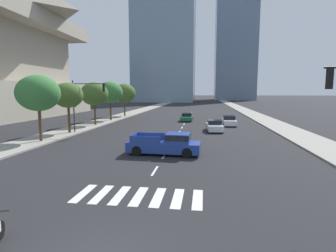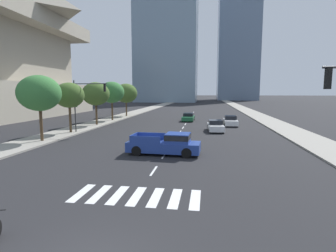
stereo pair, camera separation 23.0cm
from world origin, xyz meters
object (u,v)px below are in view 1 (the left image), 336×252
(street_tree_nearest, at_px, (38,93))
(sedan_green_2, at_px, (187,117))
(sedan_white_0, at_px, (214,126))
(sedan_white_1, at_px, (229,121))
(street_tree_fourth, at_px, (110,92))
(street_tree_fifth, at_px, (124,93))
(street_tree_second, at_px, (68,95))
(street_tree_third, at_px, (94,94))
(pickup_truck, at_px, (167,144))
(traffic_signal_far, at_px, (85,97))

(street_tree_nearest, bearing_deg, sedan_green_2, 59.05)
(sedan_white_0, distance_m, sedan_white_1, 6.50)
(street_tree_fourth, bearing_deg, sedan_green_2, 7.94)
(sedan_white_1, xyz_separation_m, sedan_green_2, (-6.42, 5.21, -0.04))
(sedan_white_0, xyz_separation_m, sedan_green_2, (-4.11, 11.28, -0.03))
(street_tree_nearest, distance_m, street_tree_fifth, 27.11)
(sedan_green_2, bearing_deg, street_tree_second, -37.61)
(street_tree_third, bearing_deg, street_tree_fourth, 90.00)
(street_tree_second, bearing_deg, pickup_truck, -34.55)
(sedan_white_1, relative_size, street_tree_second, 0.80)
(pickup_truck, xyz_separation_m, traffic_signal_far, (-10.80, 9.17, 3.41))
(street_tree_third, distance_m, street_tree_fourth, 6.41)
(traffic_signal_far, relative_size, street_tree_fourth, 0.94)
(traffic_signal_far, height_order, street_tree_fourth, street_tree_fourth)
(sedan_green_2, height_order, street_tree_second, street_tree_second)
(pickup_truck, bearing_deg, street_tree_second, 148.39)
(sedan_white_0, height_order, sedan_white_1, sedan_white_1)
(pickup_truck, height_order, street_tree_nearest, street_tree_nearest)
(pickup_truck, bearing_deg, street_tree_nearest, 168.52)
(street_tree_nearest, height_order, street_tree_second, street_tree_nearest)
(pickup_truck, distance_m, sedan_white_0, 13.59)
(street_tree_fourth, height_order, street_tree_fifth, street_tree_fourth)
(street_tree_third, relative_size, street_tree_fifth, 0.96)
(sedan_white_1, distance_m, sedan_green_2, 8.26)
(sedan_white_1, bearing_deg, street_tree_second, -61.68)
(sedan_white_0, height_order, street_tree_nearest, street_tree_nearest)
(street_tree_second, bearing_deg, sedan_white_0, 14.33)
(traffic_signal_far, height_order, street_tree_third, street_tree_third)
(traffic_signal_far, bearing_deg, street_tree_third, 104.90)
(pickup_truck, xyz_separation_m, street_tree_fifth, (-12.64, 30.36, 3.74))
(street_tree_second, distance_m, street_tree_fifth, 21.65)
(sedan_white_0, relative_size, street_tree_nearest, 0.69)
(sedan_green_2, height_order, street_tree_nearest, street_tree_nearest)
(street_tree_third, bearing_deg, street_tree_nearest, -90.00)
(street_tree_nearest, bearing_deg, street_tree_fifth, 90.00)
(street_tree_nearest, distance_m, street_tree_fourth, 19.25)
(sedan_green_2, xyz_separation_m, street_tree_third, (-12.59, -8.17, 3.92))
(street_tree_fourth, bearing_deg, sedan_white_0, -29.70)
(sedan_white_1, bearing_deg, street_tree_third, -81.38)
(traffic_signal_far, relative_size, street_tree_third, 0.99)
(street_tree_second, distance_m, street_tree_third, 7.39)
(street_tree_fourth, bearing_deg, street_tree_second, -90.00)
(pickup_truck, relative_size, sedan_white_1, 1.24)
(traffic_signal_far, height_order, street_tree_nearest, street_tree_nearest)
(street_tree_third, height_order, street_tree_fifth, street_tree_fifth)
(pickup_truck, height_order, street_tree_fifth, street_tree_fifth)
(sedan_white_0, xyz_separation_m, sedan_white_1, (2.31, 6.08, 0.01))
(street_tree_third, bearing_deg, sedan_green_2, 32.96)
(sedan_green_2, distance_m, street_tree_third, 15.51)
(pickup_truck, bearing_deg, street_tree_third, 131.10)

